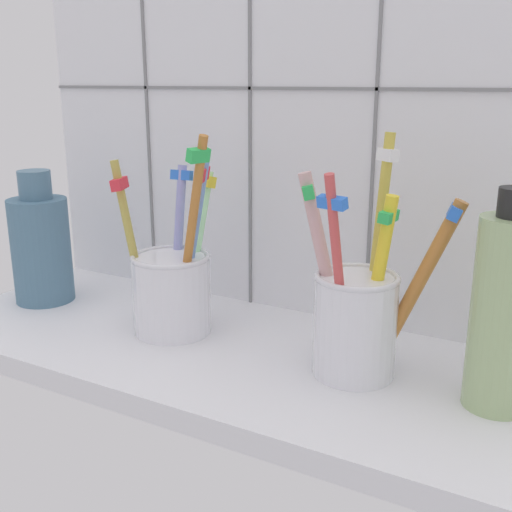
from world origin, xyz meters
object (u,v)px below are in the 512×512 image
toothbrush_cup_left (173,284)px  soap_bottle (504,311)px  toothbrush_cup_right (357,314)px  ceramic_vase (41,246)px

toothbrush_cup_left → soap_bottle: size_ratio=1.16×
toothbrush_cup_left → toothbrush_cup_right: bearing=-0.2°
ceramic_vase → toothbrush_cup_right: bearing=-0.4°
ceramic_vase → toothbrush_cup_left: bearing=-0.6°
ceramic_vase → soap_bottle: (46.09, -0.21, 1.31)cm
toothbrush_cup_left → soap_bottle: 28.90cm
toothbrush_cup_left → soap_bottle: toothbrush_cup_left is taller
soap_bottle → toothbrush_cup_left: bearing=180.0°
toothbrush_cup_right → ceramic_vase: bearing=179.6°
ceramic_vase → soap_bottle: bearing=-0.3°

